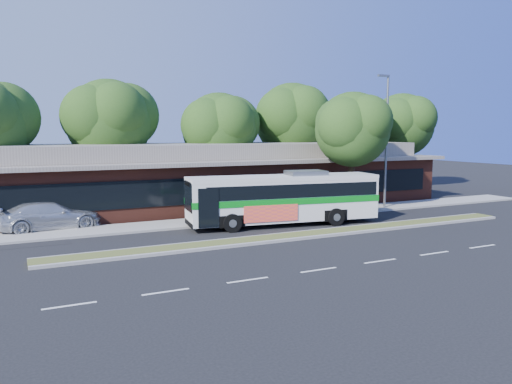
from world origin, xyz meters
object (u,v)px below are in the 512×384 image
lamp_post (386,137)px  transit_bus (284,195)px  sedan (49,215)px  sidewalk_tree (356,128)px

lamp_post → transit_bus: (-9.12, -2.21, -3.19)m
sedan → sidewalk_tree: 19.61m
transit_bus → lamp_post: bearing=21.4°
lamp_post → transit_bus: 9.92m
transit_bus → sedan: bearing=168.0°
lamp_post → sidewalk_tree: size_ratio=1.15×
lamp_post → sidewalk_tree: (-2.31, 0.32, 0.64)m
transit_bus → sedan: size_ratio=2.06×
transit_bus → sidewalk_tree: 8.22m
sedan → transit_bus: bearing=-116.5°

